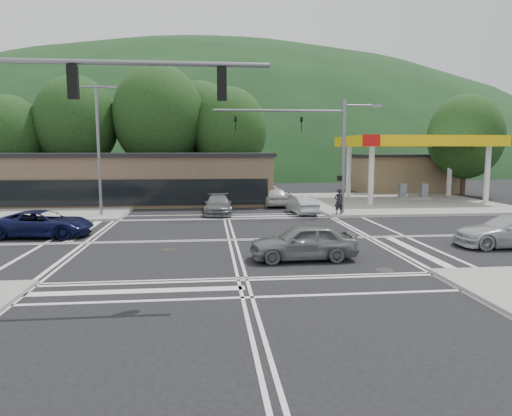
{
  "coord_description": "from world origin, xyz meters",
  "views": [
    {
      "loc": [
        -1.15,
        -22.86,
        4.56
      ],
      "look_at": [
        1.42,
        1.78,
        1.4
      ],
      "focal_mm": 32.0,
      "sensor_mm": 36.0,
      "label": 1
    }
  ],
  "objects": [
    {
      "name": "gas_station_canopy",
      "position": [
        16.99,
        15.99,
        5.04
      ],
      "size": [
        12.32,
        8.34,
        5.75
      ],
      "color": "silver",
      "rests_on": "ground"
    },
    {
      "name": "tree_n_c",
      "position": [
        1.0,
        24.0,
        6.49
      ],
      "size": [
        7.6,
        7.6,
        10.87
      ],
      "color": "#382619",
      "rests_on": "ground"
    },
    {
      "name": "car_silver_east",
      "position": [
        13.03,
        -2.98,
        0.75
      ],
      "size": [
        5.27,
        2.44,
        1.49
      ],
      "primitive_type": "imported",
      "rotation": [
        0.0,
        0.0,
        -1.64
      ],
      "color": "#B7BABF",
      "rests_on": "ground"
    },
    {
      "name": "sidewalk_nw",
      "position": [
        -15.0,
        15.0,
        0.07
      ],
      "size": [
        16.0,
        16.0,
        0.15
      ],
      "primitive_type": "cube",
      "color": "gray",
      "rests_on": "ground"
    },
    {
      "name": "commercial_row",
      "position": [
        -8.0,
        17.0,
        2.0
      ],
      "size": [
        24.0,
        8.0,
        4.0
      ],
      "primitive_type": "cube",
      "color": "brown",
      "rests_on": "ground"
    },
    {
      "name": "sidewalk_ne",
      "position": [
        15.0,
        15.0,
        0.07
      ],
      "size": [
        16.0,
        16.0,
        0.15
      ],
      "primitive_type": "cube",
      "color": "gray",
      "rests_on": "ground"
    },
    {
      "name": "tree_n_e",
      "position": [
        -2.0,
        28.0,
        7.14
      ],
      "size": [
        8.4,
        8.4,
        11.98
      ],
      "color": "#382619",
      "rests_on": "ground"
    },
    {
      "name": "car_blue_west",
      "position": [
        -9.86,
        1.89,
        0.7
      ],
      "size": [
        5.24,
        2.79,
        1.4
      ],
      "primitive_type": "imported",
      "rotation": [
        0.0,
        0.0,
        1.48
      ],
      "color": "#0C1038",
      "rests_on": "ground"
    },
    {
      "name": "car_grey_center",
      "position": [
        2.74,
        -4.5,
        0.76
      ],
      "size": [
        4.49,
        1.91,
        1.51
      ],
      "primitive_type": "imported",
      "rotation": [
        0.0,
        0.0,
        -1.54
      ],
      "color": "slate",
      "rests_on": "ground"
    },
    {
      "name": "tree_n_d",
      "position": [
        -20.0,
        23.0,
        5.84
      ],
      "size": [
        6.8,
        6.8,
        9.76
      ],
      "color": "#382619",
      "rests_on": "ground"
    },
    {
      "name": "streetlight_nw",
      "position": [
        -8.44,
        9.0,
        5.05
      ],
      "size": [
        2.5,
        0.25,
        9.0
      ],
      "color": "slate",
      "rests_on": "ground"
    },
    {
      "name": "tree_ne",
      "position": [
        24.0,
        20.0,
        5.84
      ],
      "size": [
        7.2,
        7.2,
        9.99
      ],
      "color": "#382619",
      "rests_on": "ground"
    },
    {
      "name": "tree_n_b",
      "position": [
        -6.0,
        24.0,
        7.79
      ],
      "size": [
        9.0,
        9.0,
        12.98
      ],
      "color": "#382619",
      "rests_on": "ground"
    },
    {
      "name": "pedestrian",
      "position": [
        7.73,
        7.5,
        1.05
      ],
      "size": [
        0.72,
        0.54,
        1.79
      ],
      "primitive_type": "imported",
      "rotation": [
        0.0,
        0.0,
        3.32
      ],
      "color": "black",
      "rests_on": "sidewalk_ne"
    },
    {
      "name": "signal_mast_ne",
      "position": [
        6.95,
        8.2,
        5.07
      ],
      "size": [
        11.65,
        0.3,
        8.0
      ],
      "color": "slate",
      "rests_on": "ground"
    },
    {
      "name": "hill_north",
      "position": [
        0.0,
        90.0,
        0.0
      ],
      "size": [
        252.0,
        126.0,
        140.0
      ],
      "primitive_type": "ellipsoid",
      "color": "#183519",
      "rests_on": "ground"
    },
    {
      "name": "ground",
      "position": [
        0.0,
        0.0,
        0.0
      ],
      "size": [
        120.0,
        120.0,
        0.0
      ],
      "primitive_type": "plane",
      "color": "black",
      "rests_on": "ground"
    },
    {
      "name": "signal_mast_sw",
      "position": [
        -6.39,
        -8.2,
        5.12
      ],
      "size": [
        9.14,
        0.28,
        8.0
      ],
      "color": "slate",
      "rests_on": "ground"
    },
    {
      "name": "convenience_store",
      "position": [
        20.0,
        25.0,
        1.9
      ],
      "size": [
        10.0,
        6.0,
        3.8
      ],
      "primitive_type": "cube",
      "color": "#846B4F",
      "rests_on": "ground"
    },
    {
      "name": "car_northbound",
      "position": [
        -0.5,
        9.56,
        0.68
      ],
      "size": [
        2.01,
        4.71,
        1.35
      ],
      "primitive_type": "imported",
      "rotation": [
        0.0,
        0.0,
        -0.03
      ],
      "color": "slate",
      "rests_on": "ground"
    },
    {
      "name": "car_queue_b",
      "position": [
        4.16,
        14.0,
        0.78
      ],
      "size": [
        2.03,
        4.64,
        1.56
      ],
      "primitive_type": "imported",
      "rotation": [
        0.0,
        0.0,
        3.18
      ],
      "color": "beige",
      "rests_on": "ground"
    },
    {
      "name": "tree_n_a",
      "position": [
        -14.0,
        24.0,
        7.14
      ],
      "size": [
        8.0,
        8.0,
        11.75
      ],
      "color": "#382619",
      "rests_on": "ground"
    },
    {
      "name": "car_queue_a",
      "position": [
        5.5,
        9.0,
        0.65
      ],
      "size": [
        1.72,
        4.04,
        1.3
      ],
      "primitive_type": "imported",
      "rotation": [
        0.0,
        0.0,
        3.23
      ],
      "color": "#AAADB1",
      "rests_on": "ground"
    }
  ]
}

